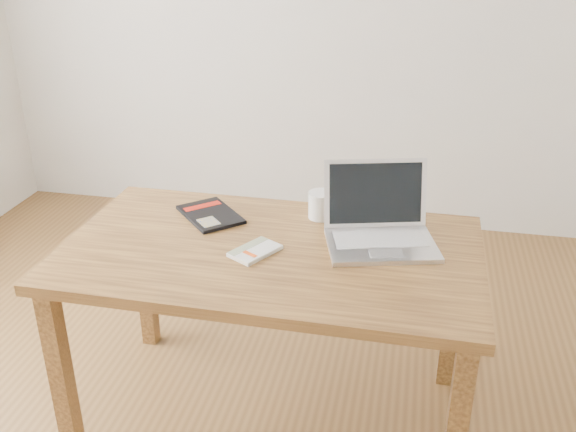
% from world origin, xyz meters
% --- Properties ---
extents(room, '(4.04, 4.04, 2.70)m').
position_xyz_m(room, '(-0.07, 0.00, 1.36)').
color(room, brown).
rests_on(room, ground).
extents(desk, '(1.46, 0.85, 0.75)m').
position_xyz_m(desk, '(0.18, 0.12, 0.66)').
color(desk, brown).
rests_on(desk, ground).
extents(white_guidebook, '(0.18, 0.20, 0.02)m').
position_xyz_m(white_guidebook, '(0.14, 0.07, 0.76)').
color(white_guidebook, silver).
rests_on(white_guidebook, desk).
extents(black_guidebook, '(0.31, 0.32, 0.01)m').
position_xyz_m(black_guidebook, '(-0.11, 0.32, 0.76)').
color(black_guidebook, black).
rests_on(black_guidebook, desk).
extents(laptop, '(0.45, 0.41, 0.26)m').
position_xyz_m(laptop, '(0.54, 0.26, 0.80)').
color(laptop, silver).
rests_on(laptop, desk).
extents(coffee_mug, '(0.14, 0.10, 0.10)m').
position_xyz_m(coffee_mug, '(0.31, 0.40, 0.80)').
color(coffee_mug, white).
rests_on(coffee_mug, desk).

